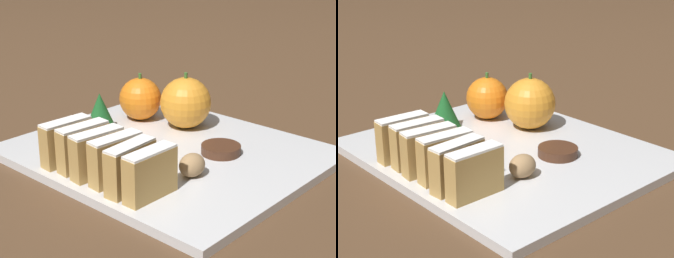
{
  "view_description": "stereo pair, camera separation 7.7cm",
  "coord_description": "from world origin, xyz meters",
  "views": [
    {
      "loc": [
        -0.54,
        -0.48,
        0.31
      ],
      "look_at": [
        0.0,
        0.0,
        0.04
      ],
      "focal_mm": 60.0,
      "sensor_mm": 36.0,
      "label": 1
    },
    {
      "loc": [
        -0.48,
        -0.54,
        0.31
      ],
      "look_at": [
        0.0,
        0.0,
        0.04
      ],
      "focal_mm": 60.0,
      "sensor_mm": 36.0,
      "label": 2
    }
  ],
  "objects": [
    {
      "name": "stollen_slice_second",
      "position": [
        -0.12,
        -0.05,
        0.04
      ],
      "size": [
        0.07,
        0.03,
        0.06
      ],
      "color": "tan",
      "rests_on": "serving_platter"
    },
    {
      "name": "stollen_slice_front",
      "position": [
        -0.12,
        -0.08,
        0.04
      ],
      "size": [
        0.07,
        0.02,
        0.06
      ],
      "color": "tan",
      "rests_on": "serving_platter"
    },
    {
      "name": "walnut",
      "position": [
        -0.05,
        -0.08,
        0.03
      ],
      "size": [
        0.04,
        0.03,
        0.03
      ],
      "color": "#9E7A51",
      "rests_on": "serving_platter"
    },
    {
      "name": "orange_far",
      "position": [
        0.07,
        0.12,
        0.05
      ],
      "size": [
        0.07,
        0.07,
        0.08
      ],
      "color": "orange",
      "rests_on": "serving_platter"
    },
    {
      "name": "stollen_slice_third",
      "position": [
        -0.12,
        -0.02,
        0.04
      ],
      "size": [
        0.07,
        0.03,
        0.06
      ],
      "color": "tan",
      "rests_on": "serving_platter"
    },
    {
      "name": "stollen_slice_fourth",
      "position": [
        -0.12,
        0.01,
        0.04
      ],
      "size": [
        0.07,
        0.03,
        0.06
      ],
      "color": "tan",
      "rests_on": "serving_platter"
    },
    {
      "name": "stollen_slice_fifth",
      "position": [
        -0.12,
        0.04,
        0.04
      ],
      "size": [
        0.07,
        0.03,
        0.06
      ],
      "color": "tan",
      "rests_on": "serving_platter"
    },
    {
      "name": "serving_platter",
      "position": [
        0.0,
        0.0,
        0.01
      ],
      "size": [
        0.34,
        0.4,
        0.01
      ],
      "color": "silver",
      "rests_on": "ground_plane"
    },
    {
      "name": "ground_plane",
      "position": [
        0.0,
        0.0,
        0.0
      ],
      "size": [
        6.0,
        6.0,
        0.0
      ],
      "primitive_type": "plane",
      "color": "#513823"
    },
    {
      "name": "orange_near",
      "position": [
        0.09,
        0.04,
        0.05
      ],
      "size": [
        0.08,
        0.08,
        0.09
      ],
      "color": "orange",
      "rests_on": "serving_platter"
    },
    {
      "name": "stollen_slice_sixth",
      "position": [
        -0.12,
        0.07,
        0.04
      ],
      "size": [
        0.07,
        0.03,
        0.06
      ],
      "color": "tan",
      "rests_on": "serving_platter"
    },
    {
      "name": "evergreen_sprig",
      "position": [
        -0.01,
        0.13,
        0.04
      ],
      "size": [
        0.05,
        0.05,
        0.06
      ],
      "color": "#195623",
      "rests_on": "serving_platter"
    },
    {
      "name": "chocolate_cookie",
      "position": [
        0.04,
        -0.06,
        0.02
      ],
      "size": [
        0.05,
        0.05,
        0.01
      ],
      "color": "#472819",
      "rests_on": "serving_platter"
    }
  ]
}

